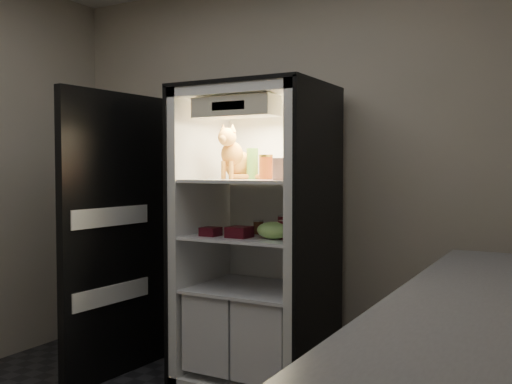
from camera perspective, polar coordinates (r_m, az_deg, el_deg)
room_shell at (r=2.50m, az=-15.33°, el=8.25°), size 3.60×3.60×3.60m
refrigerator at (r=3.66m, az=0.20°, el=-6.52°), size 0.90×0.72×1.88m
fridge_door at (r=3.82m, az=-13.96°, el=-4.35°), size 0.12×0.87×1.85m
tabby_cat at (r=3.69m, az=-2.07°, el=3.37°), size 0.29×0.33×0.35m
parmesan_shaker at (r=3.63m, az=-0.36°, el=2.86°), size 0.08×0.08×0.20m
mayo_tub at (r=3.68m, az=1.23°, el=2.21°), size 0.08×0.08×0.11m
salsa_jar at (r=3.54m, az=1.00°, el=2.52°), size 0.09×0.09×0.15m
pepper_jar at (r=3.52m, az=4.70°, el=3.06°), size 0.13×0.13×0.22m
cream_carton at (r=3.30m, az=2.56°, el=2.30°), size 0.07×0.07×0.13m
soda_can_a at (r=3.58m, az=3.58°, el=-3.36°), size 0.07×0.07×0.12m
soda_can_b at (r=3.47m, az=2.77°, el=-3.45°), size 0.07×0.07×0.13m
soda_can_c at (r=3.38m, az=2.75°, el=-3.78°), size 0.06×0.06×0.11m
condiment_jar at (r=3.63m, az=0.24°, el=-3.52°), size 0.06×0.06×0.09m
grape_bag at (r=3.38m, az=1.73°, el=-3.86°), size 0.21×0.15×0.10m
berry_box_left at (r=3.54m, az=-4.57°, el=-3.97°), size 0.11×0.11×0.05m
berry_box_right at (r=3.45m, az=-1.68°, el=-4.02°), size 0.13×0.13×0.07m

